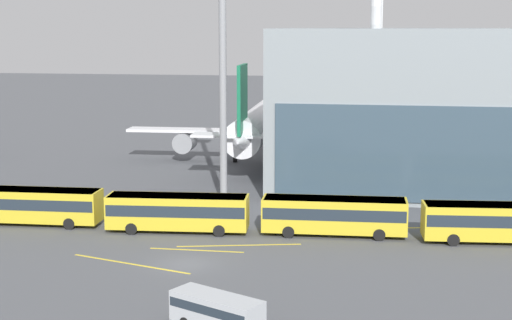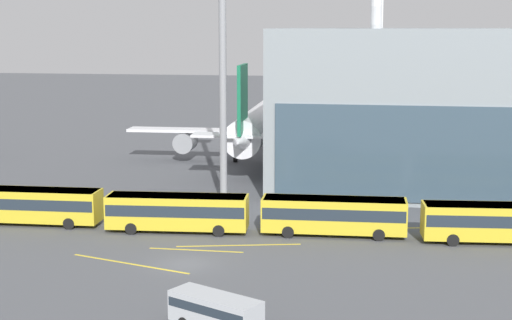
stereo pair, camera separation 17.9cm
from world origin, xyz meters
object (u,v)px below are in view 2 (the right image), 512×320
object	(u,v)px
shuttle_bus_3	(334,214)
shuttle_bus_4	(498,220)
airliner_at_gate_far	(258,126)
shuttle_bus_1	(33,204)
floodlight_mast	(223,41)
shuttle_bus_2	(177,210)
service_van_foreground	(215,310)

from	to	relation	value
shuttle_bus_3	shuttle_bus_4	world-z (taller)	same
airliner_at_gate_far	shuttle_bus_1	xyz separation A→B (m)	(-14.31, -35.21, -2.87)
shuttle_bus_1	shuttle_bus_4	distance (m)	39.74
shuttle_bus_3	floodlight_mast	world-z (taller)	floodlight_mast
shuttle_bus_2	floodlight_mast	world-z (taller)	floodlight_mast
shuttle_bus_4	service_van_foreground	bearing A→B (deg)	-135.14
shuttle_bus_1	shuttle_bus_4	bearing A→B (deg)	-1.23
shuttle_bus_1	floodlight_mast	xyz separation A→B (m)	(14.80, 11.41, 14.06)
airliner_at_gate_far	floodlight_mast	size ratio (longest dim) A/B	1.29
shuttle_bus_1	shuttle_bus_4	world-z (taller)	same
shuttle_bus_4	floodlight_mast	xyz separation A→B (m)	(-24.94, 10.84, 14.06)
shuttle_bus_1	shuttle_bus_2	bearing A→B (deg)	-3.52
airliner_at_gate_far	shuttle_bus_4	size ratio (longest dim) A/B	2.89
shuttle_bus_1	shuttle_bus_3	world-z (taller)	same
shuttle_bus_2	shuttle_bus_3	world-z (taller)	same
shuttle_bus_4	service_van_foreground	distance (m)	28.71
shuttle_bus_1	service_van_foreground	size ratio (longest dim) A/B	2.04
service_van_foreground	airliner_at_gate_far	bearing A→B (deg)	124.15
shuttle_bus_4	floodlight_mast	size ratio (longest dim) A/B	0.45
shuttle_bus_4	shuttle_bus_1	bearing A→B (deg)	175.83
airliner_at_gate_far	shuttle_bus_2	world-z (taller)	airliner_at_gate_far
airliner_at_gate_far	shuttle_bus_3	bearing A→B (deg)	-162.41
shuttle_bus_3	shuttle_bus_4	xyz separation A→B (m)	(13.25, -0.11, 0.00)
shuttle_bus_1	floodlight_mast	size ratio (longest dim) A/B	0.44
service_van_foreground	floodlight_mast	bearing A→B (deg)	128.28
shuttle_bus_3	shuttle_bus_4	size ratio (longest dim) A/B	0.99
floodlight_mast	shuttle_bus_4	bearing A→B (deg)	-23.48
shuttle_bus_2	floodlight_mast	size ratio (longest dim) A/B	0.44
airliner_at_gate_far	shuttle_bus_3	xyz separation A→B (m)	(12.18, -34.53, -2.87)
airliner_at_gate_far	shuttle_bus_1	distance (m)	38.12
service_van_foreground	shuttle_bus_3	bearing A→B (deg)	103.75
shuttle_bus_1	shuttle_bus_2	world-z (taller)	same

